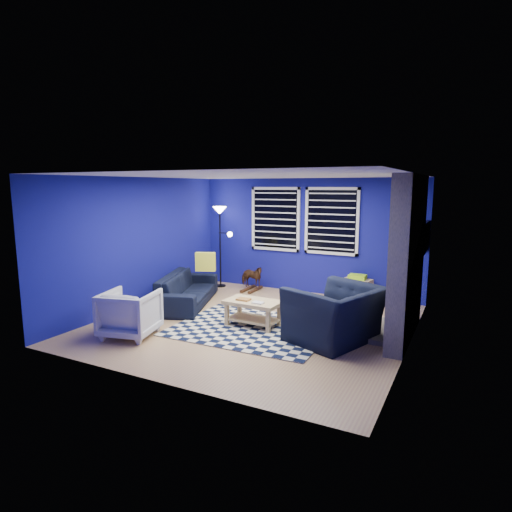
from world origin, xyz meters
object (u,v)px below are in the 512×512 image
(armchair_big, at_px, (335,314))
(cabinet, at_px, (357,289))
(coffee_table, at_px, (253,308))
(armchair_bent, at_px, (130,313))
(rocking_horse, at_px, (251,277))
(tv, at_px, (425,238))
(sofa, at_px, (187,289))
(floor_lamp, at_px, (221,221))

(armchair_big, relative_size, cabinet, 2.09)
(armchair_big, height_order, coffee_table, armchair_big)
(armchair_big, bearing_deg, coffee_table, -72.05)
(armchair_bent, distance_m, rocking_horse, 3.48)
(rocking_horse, height_order, coffee_table, rocking_horse)
(coffee_table, bearing_deg, armchair_bent, -139.20)
(armchair_big, bearing_deg, rocking_horse, -110.21)
(tv, height_order, armchair_big, tv)
(sofa, height_order, cabinet, sofa)
(tv, bearing_deg, armchair_bent, -138.81)
(armchair_bent, xyz_separation_m, floor_lamp, (-0.49, 3.50, 1.17))
(coffee_table, distance_m, floor_lamp, 3.21)
(armchair_bent, distance_m, floor_lamp, 3.72)
(floor_lamp, bearing_deg, armchair_bent, -82.04)
(floor_lamp, bearing_deg, cabinet, 3.08)
(sofa, distance_m, cabinet, 3.45)
(sofa, xyz_separation_m, coffee_table, (1.79, -0.59, 0.01))
(tv, height_order, coffee_table, tv)
(cabinet, distance_m, floor_lamp, 3.41)
(coffee_table, xyz_separation_m, cabinet, (1.16, 2.38, -0.08))
(armchair_big, height_order, rocking_horse, armchair_big)
(cabinet, bearing_deg, floor_lamp, -164.11)
(armchair_big, xyz_separation_m, rocking_horse, (-2.60, 2.23, -0.10))
(armchair_big, distance_m, coffee_table, 1.44)
(tv, distance_m, sofa, 4.61)
(rocking_horse, relative_size, floor_lamp, 0.32)
(rocking_horse, distance_m, floor_lamp, 1.46)
(tv, bearing_deg, coffee_table, -138.57)
(sofa, xyz_separation_m, floor_lamp, (-0.20, 1.62, 1.22))
(sofa, bearing_deg, coffee_table, -128.85)
(armchair_big, xyz_separation_m, armchair_bent, (-2.93, -1.23, -0.06))
(coffee_table, distance_m, cabinet, 2.65)
(rocking_horse, bearing_deg, coffee_table, -146.53)
(cabinet, height_order, floor_lamp, floor_lamp)
(armchair_big, xyz_separation_m, cabinet, (-0.27, 2.44, -0.18))
(armchair_big, xyz_separation_m, coffee_table, (-1.43, 0.06, -0.10))
(sofa, relative_size, cabinet, 3.37)
(tv, relative_size, rocking_horse, 1.66)
(sofa, relative_size, armchair_big, 1.61)
(floor_lamp, bearing_deg, rocking_horse, -2.82)
(armchair_big, bearing_deg, cabinet, -153.22)
(coffee_table, bearing_deg, cabinet, 63.98)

